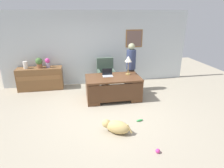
% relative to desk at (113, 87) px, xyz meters
% --- Properties ---
extents(ground_plane, '(12.00, 12.00, 0.00)m').
position_rel_desk_xyz_m(ground_plane, '(-0.27, -0.92, -0.40)').
color(ground_plane, '#9E937F').
extents(back_wall, '(7.00, 0.16, 2.70)m').
position_rel_desk_xyz_m(back_wall, '(-0.26, 1.68, 0.95)').
color(back_wall, silver).
rests_on(back_wall, ground_plane).
extents(desk, '(1.68, 0.97, 0.74)m').
position_rel_desk_xyz_m(desk, '(0.00, 0.00, 0.00)').
color(desk, brown).
rests_on(desk, ground_plane).
extents(credenza, '(1.55, 0.50, 0.79)m').
position_rel_desk_xyz_m(credenza, '(-2.40, 1.33, -0.00)').
color(credenza, brown).
rests_on(credenza, ground_plane).
extents(armchair, '(0.60, 0.59, 1.08)m').
position_rel_desk_xyz_m(armchair, '(-0.07, 1.05, 0.09)').
color(armchair, '#475B4C').
rests_on(armchair, ground_plane).
extents(person_standing, '(0.32, 0.32, 1.67)m').
position_rel_desk_xyz_m(person_standing, '(0.73, 0.60, 0.46)').
color(person_standing, '#262323').
rests_on(person_standing, ground_plane).
extents(dog_lying, '(0.65, 0.54, 0.30)m').
position_rel_desk_xyz_m(dog_lying, '(-0.29, -1.83, -0.24)').
color(dog_lying, tan).
rests_on(dog_lying, ground_plane).
extents(laptop, '(0.32, 0.22, 0.22)m').
position_rel_desk_xyz_m(laptop, '(-0.15, 0.17, 0.39)').
color(laptop, '#B2B5BA').
rests_on(laptop, desk).
extents(desk_lamp, '(0.22, 0.22, 0.60)m').
position_rel_desk_xyz_m(desk_lamp, '(0.53, 0.20, 0.81)').
color(desk_lamp, '#9E8447').
rests_on(desk_lamp, desk).
extents(vase_with_flowers, '(0.17, 0.17, 0.33)m').
position_rel_desk_xyz_m(vase_with_flowers, '(-2.09, 1.33, 0.58)').
color(vase_with_flowers, '#9A8DB2').
rests_on(vase_with_flowers, credenza).
extents(vase_empty, '(0.15, 0.15, 0.25)m').
position_rel_desk_xyz_m(vase_empty, '(-2.83, 1.33, 0.52)').
color(vase_empty, silver).
rests_on(vase_empty, credenza).
extents(potted_plant, '(0.24, 0.24, 0.36)m').
position_rel_desk_xyz_m(potted_plant, '(-2.37, 1.33, 0.59)').
color(potted_plant, brown).
rests_on(potted_plant, credenza).
extents(dog_toy_ball, '(0.09, 0.09, 0.09)m').
position_rel_desk_xyz_m(dog_toy_ball, '(0.38, -2.65, -0.35)').
color(dog_toy_ball, '#D8338C').
rests_on(dog_toy_ball, ground_plane).
extents(dog_toy_bone, '(0.19, 0.08, 0.05)m').
position_rel_desk_xyz_m(dog_toy_bone, '(0.40, -1.46, -0.37)').
color(dog_toy_bone, green).
rests_on(dog_toy_bone, ground_plane).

